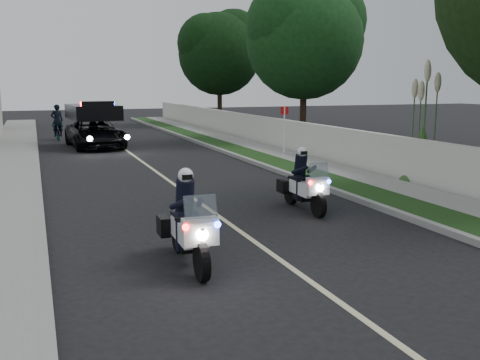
# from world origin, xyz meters

# --- Properties ---
(ground) EXTENTS (120.00, 120.00, 0.00)m
(ground) POSITION_xyz_m (0.00, 0.00, 0.00)
(ground) COLOR black
(ground) RESTS_ON ground
(curb_right) EXTENTS (0.20, 60.00, 0.15)m
(curb_right) POSITION_xyz_m (4.10, 10.00, 0.07)
(curb_right) COLOR gray
(curb_right) RESTS_ON ground
(grass_verge) EXTENTS (1.20, 60.00, 0.16)m
(grass_verge) POSITION_xyz_m (4.80, 10.00, 0.08)
(grass_verge) COLOR #193814
(grass_verge) RESTS_ON ground
(sidewalk_right) EXTENTS (1.40, 60.00, 0.16)m
(sidewalk_right) POSITION_xyz_m (6.10, 10.00, 0.08)
(sidewalk_right) COLOR gray
(sidewalk_right) RESTS_ON ground
(property_wall) EXTENTS (0.22, 60.00, 1.50)m
(property_wall) POSITION_xyz_m (7.10, 10.00, 0.75)
(property_wall) COLOR beige
(property_wall) RESTS_ON ground
(curb_left) EXTENTS (0.20, 60.00, 0.15)m
(curb_left) POSITION_xyz_m (-4.10, 10.00, 0.07)
(curb_left) COLOR gray
(curb_left) RESTS_ON ground
(sidewalk_left) EXTENTS (2.00, 60.00, 0.16)m
(sidewalk_left) POSITION_xyz_m (-5.20, 10.00, 0.08)
(sidewalk_left) COLOR gray
(sidewalk_left) RESTS_ON ground
(lane_marking) EXTENTS (0.12, 50.00, 0.01)m
(lane_marking) POSITION_xyz_m (0.00, 10.00, 0.00)
(lane_marking) COLOR #BFB78C
(lane_marking) RESTS_ON ground
(police_moto_left) EXTENTS (0.77, 2.07, 1.75)m
(police_moto_left) POSITION_xyz_m (-1.64, -0.29, 0.00)
(police_moto_left) COLOR silver
(police_moto_left) RESTS_ON ground
(police_moto_right) EXTENTS (0.70, 1.92, 1.62)m
(police_moto_right) POSITION_xyz_m (2.24, 2.77, 0.00)
(police_moto_right) COLOR silver
(police_moto_right) RESTS_ON ground
(police_suv) EXTENTS (2.81, 5.36, 2.52)m
(police_suv) POSITION_xyz_m (-1.26, 18.77, 0.00)
(police_suv) COLOR black
(police_suv) RESTS_ON ground
(bicycle) EXTENTS (0.66, 1.76, 0.91)m
(bicycle) POSITION_xyz_m (-2.87, 23.31, 0.00)
(bicycle) COLOR black
(bicycle) RESTS_ON ground
(cyclist) EXTENTS (0.70, 0.50, 1.83)m
(cyclist) POSITION_xyz_m (-2.87, 23.31, 0.00)
(cyclist) COLOR black
(cyclist) RESTS_ON ground
(sign_post) EXTENTS (0.42, 0.42, 2.30)m
(sign_post) POSITION_xyz_m (6.00, 11.92, 0.00)
(sign_post) COLOR #9D130B
(sign_post) RESTS_ON ground
(pampas_far) EXTENTS (1.50, 1.50, 4.14)m
(pampas_far) POSITION_xyz_m (7.60, 4.89, 0.00)
(pampas_far) COLOR beige
(pampas_far) RESTS_ON ground
(tree_right_d) EXTENTS (7.11, 7.11, 10.66)m
(tree_right_d) POSITION_xyz_m (9.99, 17.92, 0.00)
(tree_right_d) COLOR #164418
(tree_right_d) RESTS_ON ground
(tree_right_e) EXTENTS (7.88, 7.88, 10.51)m
(tree_right_e) POSITION_xyz_m (9.58, 31.29, 0.00)
(tree_right_e) COLOR black
(tree_right_e) RESTS_ON ground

